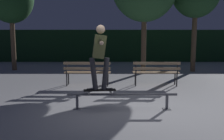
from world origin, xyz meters
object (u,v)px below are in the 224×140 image
(skateboard, at_px, (101,90))
(park_bench_leftmost, at_px, (88,70))
(skateboarder, at_px, (101,52))
(park_bench_left_center, at_px, (157,71))
(grind_rail, at_px, (123,97))

(skateboard, xyz_separation_m, park_bench_leftmost, (-0.55, 2.82, 0.07))
(skateboarder, relative_size, park_bench_left_center, 0.97)
(park_bench_leftmost, bearing_deg, skateboard, -78.90)
(grind_rail, distance_m, skateboard, 0.57)
(park_bench_leftmost, relative_size, park_bench_left_center, 1.00)
(skateboard, relative_size, skateboarder, 0.51)
(skateboard, xyz_separation_m, skateboarder, (0.00, 0.00, 0.94))
(skateboard, bearing_deg, skateboarder, 6.51)
(skateboard, distance_m, park_bench_left_center, 3.36)
(skateboarder, bearing_deg, skateboard, -173.49)
(grind_rail, xyz_separation_m, skateboard, (-0.54, 0.00, 0.16))
(skateboarder, distance_m, park_bench_leftmost, 3.00)
(grind_rail, height_order, park_bench_left_center, park_bench_left_center)
(skateboard, bearing_deg, park_bench_leftmost, 101.10)
(park_bench_leftmost, distance_m, park_bench_left_center, 2.37)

